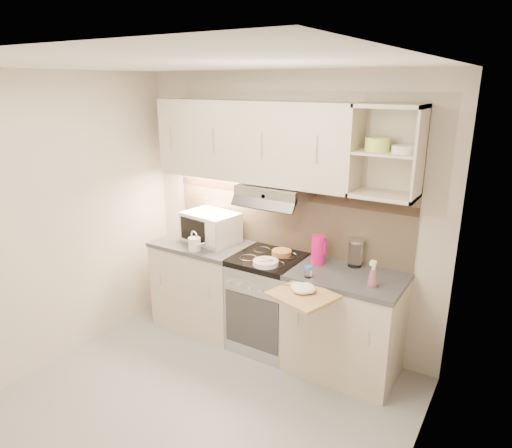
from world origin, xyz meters
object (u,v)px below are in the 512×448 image
object	(u,v)px
electric_range	(268,302)
watering_can	(195,244)
microwave	(211,227)
plate_stack	(266,263)
cutting_board	(303,295)
spray_bottle	(373,276)
glass_jar	(355,253)
pink_pitcher	(319,250)

from	to	relation	value
electric_range	watering_can	bearing A→B (deg)	-161.44
microwave	plate_stack	xyz separation A→B (m)	(0.78, -0.26, -0.12)
cutting_board	microwave	bearing A→B (deg)	172.85
electric_range	spray_bottle	bearing A→B (deg)	-7.06
glass_jar	plate_stack	bearing A→B (deg)	-150.13
microwave	spray_bottle	world-z (taller)	microwave
electric_range	microwave	bearing A→B (deg)	173.78
cutting_board	spray_bottle	bearing A→B (deg)	58.19
glass_jar	cutting_board	distance (m)	0.72
electric_range	cutting_board	world-z (taller)	electric_range
electric_range	glass_jar	world-z (taller)	glass_jar
glass_jar	cutting_board	size ratio (longest dim) A/B	0.54
cutting_board	watering_can	bearing A→B (deg)	-175.46
plate_stack	glass_jar	world-z (taller)	glass_jar
glass_jar	cutting_board	world-z (taller)	glass_jar
pink_pitcher	spray_bottle	distance (m)	0.59
microwave	spray_bottle	size ratio (longest dim) A/B	2.44
microwave	glass_jar	bearing A→B (deg)	13.44
microwave	watering_can	world-z (taller)	microwave
electric_range	watering_can	distance (m)	0.87
cutting_board	electric_range	bearing A→B (deg)	156.65
plate_stack	watering_can	bearing A→B (deg)	-176.73
spray_bottle	microwave	bearing A→B (deg)	168.01
watering_can	electric_range	bearing A→B (deg)	35.24
electric_range	spray_bottle	size ratio (longest dim) A/B	3.93
pink_pitcher	plate_stack	bearing A→B (deg)	-140.17
watering_can	cutting_board	size ratio (longest dim) A/B	0.51
spray_bottle	pink_pitcher	bearing A→B (deg)	152.92
plate_stack	cutting_board	bearing A→B (deg)	-31.16
watering_can	cutting_board	distance (m)	1.27
spray_bottle	watering_can	bearing A→B (deg)	178.16
watering_can	pink_pitcher	bearing A→B (deg)	32.88
electric_range	glass_jar	size ratio (longest dim) A/B	3.82
pink_pitcher	glass_jar	xyz separation A→B (m)	(0.29, 0.10, -0.01)
pink_pitcher	cutting_board	bearing A→B (deg)	-73.82
microwave	watering_can	size ratio (longest dim) A/B	2.52
glass_jar	pink_pitcher	bearing A→B (deg)	-161.21
watering_can	microwave	bearing A→B (deg)	114.24
spray_bottle	cutting_board	bearing A→B (deg)	-143.63
glass_jar	spray_bottle	world-z (taller)	glass_jar
electric_range	plate_stack	world-z (taller)	plate_stack
watering_can	pink_pitcher	size ratio (longest dim) A/B	0.90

